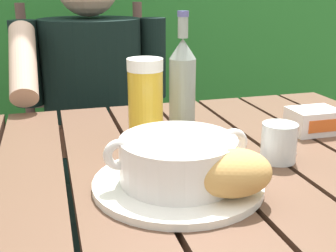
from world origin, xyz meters
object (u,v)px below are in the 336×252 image
chair_near_diner (92,149)px  serving_plate (178,183)px  beer_bottle (182,83)px  butter_tub (313,121)px  soup_bowl (178,158)px  bread_roll (232,172)px  water_glass_small (279,143)px  person_eating (94,109)px  table_knife (246,158)px  beer_glass (146,102)px

chair_near_diner → serving_plate: bearing=-87.1°
beer_bottle → butter_tub: size_ratio=2.50×
soup_bowl → bread_roll: size_ratio=1.80×
bread_roll → water_glass_small: 0.19m
bread_roll → beer_bottle: size_ratio=0.50×
soup_bowl → person_eating: bearing=93.9°
chair_near_diner → bread_roll: size_ratio=7.89×
chair_near_diner → table_knife: 0.95m
water_glass_small → table_knife: size_ratio=0.42×
serving_plate → bread_roll: bearing=-49.4°
person_eating → water_glass_small: (0.26, -0.70, 0.10)m
bread_roll → butter_tub: (0.31, 0.25, -0.02)m
serving_plate → bread_roll: bread_roll is taller
water_glass_small → table_knife: (-0.05, 0.02, -0.03)m
bread_roll → butter_tub: bread_roll is taller
bread_roll → beer_bottle: bearing=84.4°
butter_tub → table_knife: size_ratio=0.60×
bread_roll → table_knife: bearing=56.4°
bread_roll → soup_bowl: bearing=130.6°
serving_plate → table_knife: size_ratio=1.58×
serving_plate → butter_tub: (0.37, 0.18, 0.02)m
beer_glass → beer_bottle: beer_bottle is taller
bread_roll → chair_near_diner: bearing=96.1°
water_glass_small → table_knife: 0.07m
soup_bowl → beer_glass: (-0.00, 0.21, 0.04)m
serving_plate → beer_glass: bearing=91.3°
beer_glass → beer_bottle: bearing=35.4°
water_glass_small → butter_tub: water_glass_small is taller
bread_roll → person_eating: bearing=97.8°
bread_roll → water_glass_small: bearing=39.7°
person_eating → water_glass_small: person_eating is taller
soup_bowl → serving_plate: bearing=180.0°
serving_plate → beer_bottle: beer_bottle is taller
soup_bowl → bread_roll: 0.09m
chair_near_diner → person_eating: size_ratio=0.86×
butter_tub → table_knife: 0.24m
beer_bottle → table_knife: size_ratio=1.50×
beer_bottle → water_glass_small: (0.11, -0.22, -0.07)m
soup_bowl → table_knife: bearing=24.7°
beer_bottle → butter_tub: (0.27, -0.10, -0.08)m
table_knife → beer_bottle: bearing=106.1°
chair_near_diner → beer_bottle: beer_bottle is taller
butter_tub → chair_near_diner: bearing=118.1°
serving_plate → water_glass_small: size_ratio=3.81×
person_eating → soup_bowl: (0.05, -0.75, 0.12)m
person_eating → beer_bottle: (0.15, -0.48, 0.17)m
chair_near_diner → serving_plate: size_ratio=3.77×
chair_near_diner → beer_glass: (0.04, -0.75, 0.37)m
beer_glass → table_knife: 0.22m
butter_tub → soup_bowl: bearing=-153.9°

